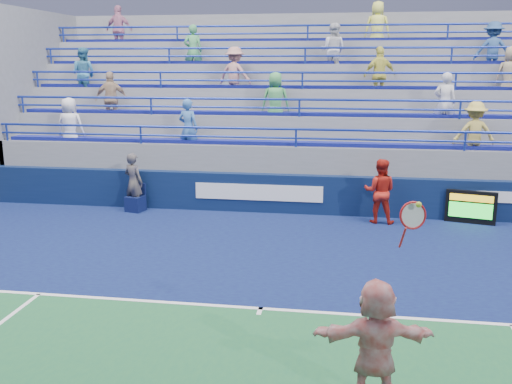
% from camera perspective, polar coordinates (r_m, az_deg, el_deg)
% --- Properties ---
extents(ground, '(120.00, 120.00, 0.00)m').
position_cam_1_polar(ground, '(10.02, 0.46, -11.69)').
color(ground, '#333538').
extents(sponsor_wall, '(18.00, 0.32, 1.10)m').
position_cam_1_polar(sponsor_wall, '(15.98, 3.88, -0.22)').
color(sponsor_wall, '#0B1A3D').
rests_on(sponsor_wall, ground).
extents(bleacher_stand, '(18.00, 5.60, 6.13)m').
position_cam_1_polar(bleacher_stand, '(19.51, 4.89, 5.13)').
color(bleacher_stand, slate).
rests_on(bleacher_stand, ground).
extents(serve_speed_board, '(1.27, 0.43, 0.88)m').
position_cam_1_polar(serve_speed_board, '(15.97, 20.69, -1.44)').
color(serve_speed_board, black).
rests_on(serve_speed_board, ground).
extents(judge_chair, '(0.54, 0.55, 0.80)m').
position_cam_1_polar(judge_chair, '(16.57, -11.95, -1.05)').
color(judge_chair, '#0C153D').
rests_on(judge_chair, ground).
extents(tennis_player, '(1.56, 0.69, 2.62)m').
position_cam_1_polar(tennis_player, '(7.34, 11.85, -14.53)').
color(tennis_player, white).
rests_on(tennis_player, ground).
extents(line_judge, '(0.71, 0.60, 1.67)m').
position_cam_1_polar(line_judge, '(16.51, -12.14, 0.96)').
color(line_judge, '#121633').
rests_on(line_judge, ground).
extents(ball_girl, '(0.91, 0.75, 1.71)m').
position_cam_1_polar(ball_girl, '(15.28, 12.27, 0.08)').
color(ball_girl, '#B31E14').
rests_on(ball_girl, ground).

